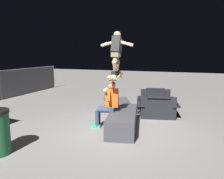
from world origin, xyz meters
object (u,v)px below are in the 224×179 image
object	(u,v)px
ledge_box_main	(123,120)
picnic_table_back	(157,99)
skater_airborne	(116,50)
kicker_ramp	(121,108)
skateboard	(116,76)
person_sitting_on_ledge	(108,102)

from	to	relation	value
ledge_box_main	picnic_table_back	size ratio (longest dim) A/B	1.04
skater_airborne	kicker_ramp	bearing A→B (deg)	14.52
kicker_ramp	skater_airborne	bearing A→B (deg)	-165.48
picnic_table_back	skateboard	bearing A→B (deg)	157.69
skateboard	picnic_table_back	size ratio (longest dim) A/B	0.53
skateboard	ledge_box_main	bearing A→B (deg)	-90.57
skater_airborne	kicker_ramp	size ratio (longest dim) A/B	0.71
ledge_box_main	picnic_table_back	bearing A→B (deg)	-17.05
ledge_box_main	picnic_table_back	xyz separation A→B (m)	(1.96, -0.60, 0.26)
skateboard	kicker_ramp	world-z (taller)	skateboard
person_sitting_on_ledge	picnic_table_back	xyz separation A→B (m)	(1.99, -1.02, -0.23)
ledge_box_main	person_sitting_on_ledge	world-z (taller)	person_sitting_on_ledge
skateboard	person_sitting_on_ledge	bearing A→B (deg)	97.79
ledge_box_main	skater_airborne	size ratio (longest dim) A/B	1.81
kicker_ramp	picnic_table_back	size ratio (longest dim) A/B	0.81
person_sitting_on_ledge	skateboard	xyz separation A→B (m)	(0.03, -0.21, 0.72)
kicker_ramp	picnic_table_back	bearing A→B (deg)	-91.73
picnic_table_back	skater_airborne	bearing A→B (deg)	156.95
person_sitting_on_ledge	skateboard	bearing A→B (deg)	-82.21
picnic_table_back	ledge_box_main	bearing A→B (deg)	162.95
skater_airborne	kicker_ramp	xyz separation A→B (m)	(1.94, 0.50, -2.06)
skateboard	skater_airborne	size ratio (longest dim) A/B	0.92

